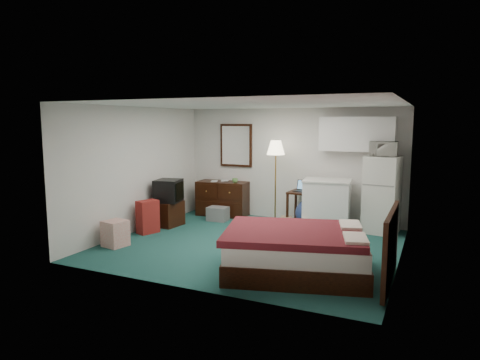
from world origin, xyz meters
The scene contains 25 objects.
floor centered at (0.00, 0.00, 0.00)m, with size 5.00×4.50×0.01m, color #143D3F.
ceiling centered at (0.00, 0.00, 2.50)m, with size 5.00×4.50×0.01m, color silver.
walls centered at (0.00, 0.00, 1.25)m, with size 5.01×4.51×2.50m.
mirror centered at (-1.35, 2.22, 1.65)m, with size 0.80×0.06×1.00m, color white, non-canonical shape.
upper_cabinets centered at (1.45, 2.08, 1.95)m, with size 1.50×0.35×0.70m, color white, non-canonical shape.
headboard centered at (2.46, -1.07, 0.55)m, with size 0.06×1.56×1.00m, color black, non-canonical shape.
dresser centered at (-1.58, 1.96, 0.40)m, with size 1.18×0.54×0.81m, color black, non-canonical shape.
floor_lamp centered at (-0.21, 1.80, 0.90)m, with size 0.39×0.39×1.80m, color gold, non-canonical shape.
desk centered at (0.42, 1.82, 0.37)m, with size 0.58×0.58×0.73m, color black, non-canonical shape.
exercise_ball centered at (0.59, 1.70, 0.30)m, with size 0.59×0.59×0.59m, color navy.
kitchen_counter centered at (0.95, 1.70, 0.50)m, with size 0.91×0.69×1.00m, color white, non-canonical shape.
fridge centered at (2.01, 1.88, 0.77)m, with size 0.63×0.63×1.53m, color silver, non-canonical shape.
bed centered at (1.16, -1.07, 0.32)m, with size 1.98×1.54×0.63m, color #500E12, non-canonical shape.
tv_stand centered at (-2.21, 0.57, 0.26)m, with size 0.52×0.57×0.52m, color black, non-canonical shape.
suitcase centered at (-2.20, -0.11, 0.33)m, with size 0.25×0.40×0.66m, color maroon, non-canonical shape.
retail_box centered at (-2.17, -1.10, 0.23)m, with size 0.37×0.37×0.46m, color silver, non-canonical shape.
file_bin centered at (-1.43, 1.42, 0.15)m, with size 0.44×0.33×0.31m, color slate, non-canonical shape.
cardboard_box_a centered at (0.11, 1.62, 0.10)m, with size 0.23×0.20×0.20m, color #8A7558, non-canonical shape.
cardboard_box_b centered at (0.56, 1.18, 0.12)m, with size 0.20×0.24×0.24m, color #8A7558, non-canonical shape.
laptop centered at (0.39, 1.79, 0.85)m, with size 0.33×0.27×0.23m, color black, non-canonical shape.
crt_tv centered at (-2.16, 0.57, 0.76)m, with size 0.51×0.55×0.47m, color black, non-canonical shape.
microwave centered at (2.00, 1.87, 1.71)m, with size 0.53×0.29×0.36m, color silver.
book_a centered at (-1.83, 1.87, 0.91)m, with size 0.15×0.02×0.21m, color #8A7558.
book_b centered at (-1.65, 2.02, 0.93)m, with size 0.18×0.02×0.24m, color #8A7558.
mug centered at (-1.23, 1.90, 0.87)m, with size 0.13×0.11×0.13m, color #578844.
Camera 1 is at (2.93, -6.90, 2.21)m, focal length 32.00 mm.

